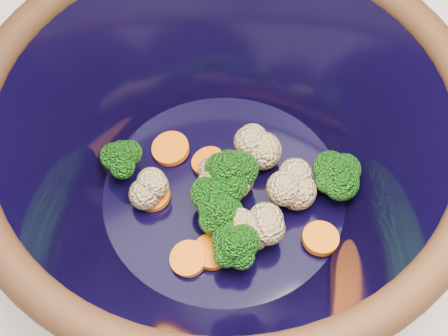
# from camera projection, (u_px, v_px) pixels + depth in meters

# --- Properties ---
(mixing_bowl) EXTENTS (0.47, 0.47, 0.16)m
(mixing_bowl) POSITION_uv_depth(u_px,v_px,m) (224.00, 157.00, 0.48)
(mixing_bowl) COLOR black
(mixing_bowl) RESTS_ON counter
(vegetable_pile) EXTENTS (0.17, 0.17, 0.06)m
(vegetable_pile) POSITION_uv_depth(u_px,v_px,m) (232.00, 188.00, 0.51)
(vegetable_pile) COLOR #608442
(vegetable_pile) RESTS_ON mixing_bowl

